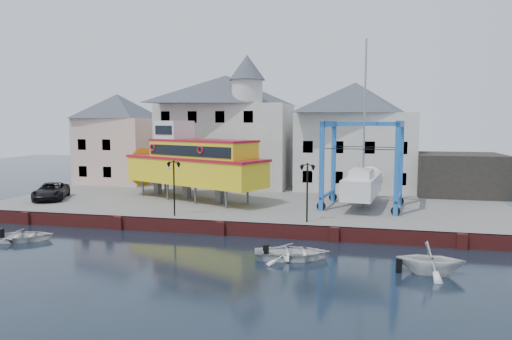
# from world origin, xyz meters

# --- Properties ---
(ground) EXTENTS (140.00, 140.00, 0.00)m
(ground) POSITION_xyz_m (0.00, 0.00, 0.00)
(ground) COLOR #18252C
(ground) RESTS_ON ground
(hardstanding) EXTENTS (44.00, 22.00, 1.00)m
(hardstanding) POSITION_xyz_m (0.00, 11.00, 0.50)
(hardstanding) COLOR slate
(hardstanding) RESTS_ON ground
(quay_wall) EXTENTS (44.00, 0.47, 1.00)m
(quay_wall) POSITION_xyz_m (-0.00, 0.10, 0.50)
(quay_wall) COLOR maroon
(quay_wall) RESTS_ON ground
(building_pink) EXTENTS (8.00, 7.00, 10.30)m
(building_pink) POSITION_xyz_m (-18.00, 18.00, 6.15)
(building_pink) COLOR beige
(building_pink) RESTS_ON hardstanding
(building_white_main) EXTENTS (14.00, 8.30, 14.00)m
(building_white_main) POSITION_xyz_m (-4.87, 18.39, 7.34)
(building_white_main) COLOR beige
(building_white_main) RESTS_ON hardstanding
(building_white_right) EXTENTS (12.00, 8.00, 11.20)m
(building_white_right) POSITION_xyz_m (9.00, 19.00, 6.60)
(building_white_right) COLOR beige
(building_white_right) RESTS_ON hardstanding
(shed_dark) EXTENTS (8.00, 7.00, 4.00)m
(shed_dark) POSITION_xyz_m (19.00, 17.00, 3.00)
(shed_dark) COLOR black
(shed_dark) RESTS_ON hardstanding
(lamp_post_left) EXTENTS (1.12, 0.32, 4.20)m
(lamp_post_left) POSITION_xyz_m (-4.00, 1.20, 4.17)
(lamp_post_left) COLOR black
(lamp_post_left) RESTS_ON hardstanding
(lamp_post_right) EXTENTS (1.12, 0.32, 4.20)m
(lamp_post_right) POSITION_xyz_m (6.00, 1.20, 4.17)
(lamp_post_right) COLOR black
(lamp_post_right) RESTS_ON hardstanding
(tour_boat) EXTENTS (16.62, 10.40, 7.18)m
(tour_boat) POSITION_xyz_m (-5.90, 8.67, 4.38)
(tour_boat) COLOR #59595E
(tour_boat) RESTS_ON hardstanding
(travel_lift) EXTENTS (7.06, 9.33, 13.74)m
(travel_lift) POSITION_xyz_m (9.92, 8.45, 3.29)
(travel_lift) COLOR #1742AA
(travel_lift) RESTS_ON hardstanding
(van) EXTENTS (4.55, 5.98, 1.51)m
(van) POSITION_xyz_m (-17.99, 5.71, 1.75)
(van) COLOR black
(van) RESTS_ON hardstanding
(motorboat_b) EXTENTS (5.03, 4.05, 0.92)m
(motorboat_b) POSITION_xyz_m (5.80, -4.46, 0.00)
(motorboat_b) COLOR silver
(motorboat_b) RESTS_ON ground
(motorboat_c) EXTENTS (3.55, 3.07, 1.85)m
(motorboat_c) POSITION_xyz_m (13.31, -5.60, 0.00)
(motorboat_c) COLOR silver
(motorboat_c) RESTS_ON ground
(motorboat_d) EXTENTS (4.98, 4.35, 0.86)m
(motorboat_d) POSITION_xyz_m (-12.79, -4.46, 0.00)
(motorboat_d) COLOR silver
(motorboat_d) RESTS_ON ground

